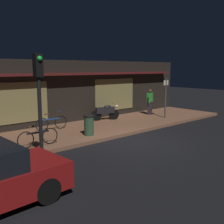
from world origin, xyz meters
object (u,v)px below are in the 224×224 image
bicycle_extra (52,123)px  sign_post (166,96)px  motorcycle (106,112)px  trash_bin (89,125)px  person_bystander (150,101)px  traffic_light_pole (39,91)px  bicycle_parked (38,137)px

bicycle_extra → sign_post: bearing=-13.2°
motorcycle → trash_bin: motorcycle is taller
motorcycle → person_bystander: bearing=-8.1°
person_bystander → trash_bin: bearing=-164.0°
trash_bin → traffic_light_pole: size_ratio=0.26×
bicycle_parked → traffic_light_pole: size_ratio=0.46×
bicycle_parked → trash_bin: bearing=2.1°
bicycle_extra → traffic_light_pole: (-2.58, -4.05, 1.97)m
person_bystander → trash_bin: person_bystander is taller
bicycle_extra → trash_bin: 2.19m
sign_post → traffic_light_pole: (-9.48, -2.44, 0.97)m
traffic_light_pole → motorcycle: bearing=34.4°
person_bystander → traffic_light_pole: 10.47m
motorcycle → traffic_light_pole: traffic_light_pole is taller
person_bystander → bicycle_parked: bearing=-167.8°
sign_post → trash_bin: sign_post is taller
motorcycle → person_bystander: person_bystander is taller
trash_bin → bicycle_parked: bearing=-177.9°
bicycle_parked → trash_bin: 2.53m
person_bystander → traffic_light_pole: bearing=-158.5°
bicycle_parked → traffic_light_pole: traffic_light_pole is taller
person_bystander → trash_bin: size_ratio=1.80×
bicycle_parked → person_bystander: person_bystander is taller
motorcycle → sign_post: (3.22, -1.85, 0.86)m
motorcycle → bicycle_extra: 3.69m
person_bystander → motorcycle: bearing=171.9°
sign_post → trash_bin: (-6.14, -0.44, -0.89)m
motorcycle → bicycle_extra: size_ratio=0.98×
motorcycle → sign_post: sign_post is taller
motorcycle → person_bystander: size_ratio=0.98×
bicycle_extra → person_bystander: 7.09m
motorcycle → bicycle_parked: size_ratio=0.98×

